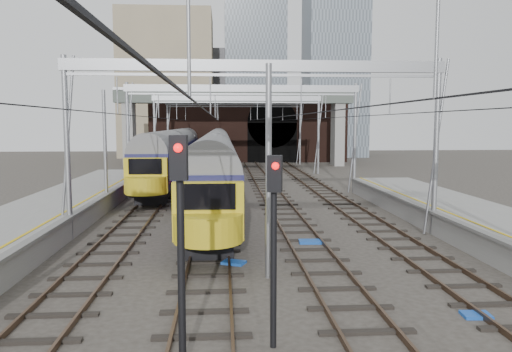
{
  "coord_description": "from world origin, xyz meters",
  "views": [
    {
      "loc": [
        -1.48,
        -14.05,
        5.09
      ],
      "look_at": [
        0.23,
        11.48,
        2.4
      ],
      "focal_mm": 35.0,
      "sensor_mm": 36.0,
      "label": 1
    }
  ],
  "objects": [
    {
      "name": "signal_near_left",
      "position": [
        -2.34,
        -4.12,
        3.07
      ],
      "size": [
        0.37,
        0.47,
        4.87
      ],
      "rotation": [
        0.0,
        0.0,
        -0.14
      ],
      "color": "black",
      "rests_on": "ground"
    },
    {
      "name": "overhead_line",
      "position": [
        0.0,
        21.49,
        6.57
      ],
      "size": [
        16.8,
        80.0,
        8.0
      ],
      "color": "gray",
      "rests_on": "ground"
    },
    {
      "name": "train_second",
      "position": [
        -6.0,
        37.95,
        2.37
      ],
      "size": [
        2.61,
        45.31,
        4.55
      ],
      "color": "black",
      "rests_on": "ground"
    },
    {
      "name": "signal_near_centre",
      "position": [
        -0.36,
        -3.23,
        2.82
      ],
      "size": [
        0.35,
        0.45,
        4.41
      ],
      "rotation": [
        0.0,
        0.0,
        -0.29
      ],
      "color": "black",
      "rests_on": "ground"
    },
    {
      "name": "equip_cover_a",
      "position": [
        2.22,
        6.71,
        0.05
      ],
      "size": [
        0.96,
        0.7,
        0.11
      ],
      "primitive_type": "cube",
      "rotation": [
        0.0,
        0.0,
        -0.05
      ],
      "color": "blue",
      "rests_on": "ground"
    },
    {
      "name": "equip_cover_b",
      "position": [
        -1.1,
        3.72,
        0.05
      ],
      "size": [
        0.97,
        0.85,
        0.09
      ],
      "primitive_type": "cube",
      "rotation": [
        0.0,
        0.0,
        -0.43
      ],
      "color": "blue",
      "rests_on": "ground"
    },
    {
      "name": "city_skyline",
      "position": [
        2.73,
        70.48,
        17.09
      ],
      "size": [
        37.5,
        27.5,
        60.0
      ],
      "color": "tan",
      "rests_on": "ground"
    },
    {
      "name": "retaining_wall",
      "position": [
        1.4,
        51.93,
        4.33
      ],
      "size": [
        28.0,
        2.75,
        9.0
      ],
      "color": "black",
      "rests_on": "ground"
    },
    {
      "name": "ground",
      "position": [
        0.0,
        0.0,
        0.0
      ],
      "size": [
        160.0,
        160.0,
        0.0
      ],
      "primitive_type": "plane",
      "color": "#38332D",
      "rests_on": "ground"
    },
    {
      "name": "train_main",
      "position": [
        -2.0,
        32.91,
        2.36
      ],
      "size": [
        2.58,
        59.8,
        4.52
      ],
      "color": "black",
      "rests_on": "ground"
    },
    {
      "name": "tracks",
      "position": [
        0.0,
        15.0,
        0.02
      ],
      "size": [
        14.4,
        80.0,
        0.22
      ],
      "color": "#4C3828",
      "rests_on": "ground"
    },
    {
      "name": "overbridge",
      "position": [
        0.0,
        46.0,
        7.27
      ],
      "size": [
        28.0,
        3.0,
        9.25
      ],
      "color": "gray",
      "rests_on": "ground"
    },
    {
      "name": "equip_cover_c",
      "position": [
        5.19,
        -1.73,
        0.04
      ],
      "size": [
        0.77,
        0.57,
        0.09
      ],
      "primitive_type": "cube",
      "rotation": [
        0.0,
        0.0,
        -0.07
      ],
      "color": "blue",
      "rests_on": "ground"
    }
  ]
}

